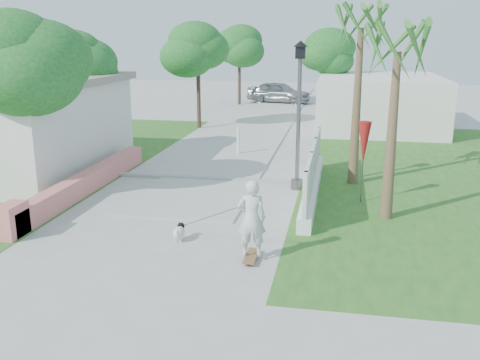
% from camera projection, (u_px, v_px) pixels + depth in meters
% --- Properties ---
extents(ground, '(90.00, 90.00, 0.00)m').
position_uv_depth(ground, '(144.00, 250.00, 11.78)').
color(ground, '#B7B7B2').
rests_on(ground, ground).
extents(path_strip, '(3.20, 36.00, 0.06)m').
position_uv_depth(path_strip, '(268.00, 117.00, 30.74)').
color(path_strip, '#B7B7B2').
rests_on(path_strip, ground).
extents(curb, '(6.50, 0.25, 0.10)m').
position_uv_depth(curb, '(209.00, 179.00, 17.46)').
color(curb, '#999993').
rests_on(curb, ground).
extents(grass_left, '(8.00, 20.00, 0.01)m').
position_uv_depth(grass_left, '(46.00, 158.00, 20.62)').
color(grass_left, '#2C611E').
rests_on(grass_left, ground).
extents(grass_right, '(8.00, 20.00, 0.01)m').
position_uv_depth(grass_right, '(424.00, 175.00, 18.11)').
color(grass_right, '#2C611E').
rests_on(grass_right, ground).
extents(pink_wall, '(0.45, 8.20, 0.80)m').
position_uv_depth(pink_wall, '(80.00, 186.00, 15.66)').
color(pink_wall, '#DC7B71').
rests_on(pink_wall, ground).
extents(lattice_fence, '(0.35, 7.00, 1.50)m').
position_uv_depth(lattice_fence, '(313.00, 177.00, 15.77)').
color(lattice_fence, white).
rests_on(lattice_fence, ground).
extents(building_right, '(6.00, 8.00, 2.60)m').
position_uv_depth(building_right, '(378.00, 102.00, 27.44)').
color(building_right, silver).
rests_on(building_right, ground).
extents(street_lamp, '(0.44, 0.44, 4.44)m').
position_uv_depth(street_lamp, '(299.00, 110.00, 15.84)').
color(street_lamp, '#59595E').
rests_on(street_lamp, ground).
extents(bollard, '(0.14, 0.14, 1.09)m').
position_uv_depth(bollard, '(238.00, 140.00, 21.08)').
color(bollard, white).
rests_on(bollard, ground).
extents(patio_umbrella, '(0.36, 0.36, 2.30)m').
position_uv_depth(patio_umbrella, '(364.00, 144.00, 14.75)').
color(patio_umbrella, '#59595E').
rests_on(patio_umbrella, ground).
extents(tree_left_near, '(3.60, 3.60, 5.28)m').
position_uv_depth(tree_left_near, '(19.00, 64.00, 14.41)').
color(tree_left_near, '#4C3826').
rests_on(tree_left_near, ground).
extents(tree_left_mid, '(3.20, 3.20, 4.85)m').
position_uv_depth(tree_left_mid, '(81.00, 66.00, 19.90)').
color(tree_left_mid, '#4C3826').
rests_on(tree_left_mid, ground).
extents(tree_path_left, '(3.40, 3.40, 5.23)m').
position_uv_depth(tree_path_left, '(198.00, 51.00, 26.48)').
color(tree_path_left, '#4C3826').
rests_on(tree_path_left, ground).
extents(tree_path_right, '(3.00, 3.00, 4.79)m').
position_uv_depth(tree_path_right, '(327.00, 56.00, 29.24)').
color(tree_path_right, '#4C3826').
rests_on(tree_path_right, ground).
extents(tree_path_far, '(3.20, 3.20, 5.17)m').
position_uv_depth(tree_path_far, '(240.00, 47.00, 35.93)').
color(tree_path_far, '#4C3826').
rests_on(tree_path_far, ground).
extents(palm_far, '(1.80, 1.80, 5.30)m').
position_uv_depth(palm_far, '(360.00, 39.00, 15.95)').
color(palm_far, brown).
rests_on(palm_far, ground).
extents(palm_near, '(1.80, 1.80, 4.70)m').
position_uv_depth(palm_near, '(397.00, 62.00, 12.81)').
color(palm_near, brown).
rests_on(palm_near, ground).
extents(skateboarder, '(2.14, 1.40, 1.74)m').
position_uv_depth(skateboarder, '(219.00, 217.00, 11.56)').
color(skateboarder, brown).
rests_on(skateboarder, ground).
extents(dog, '(0.28, 0.58, 0.40)m').
position_uv_depth(dog, '(179.00, 232.00, 12.27)').
color(dog, silver).
rests_on(dog, ground).
extents(parked_car, '(4.69, 2.68, 1.50)m').
position_uv_depth(parked_car, '(279.00, 92.00, 37.44)').
color(parked_car, '#A5A9AD').
rests_on(parked_car, ground).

